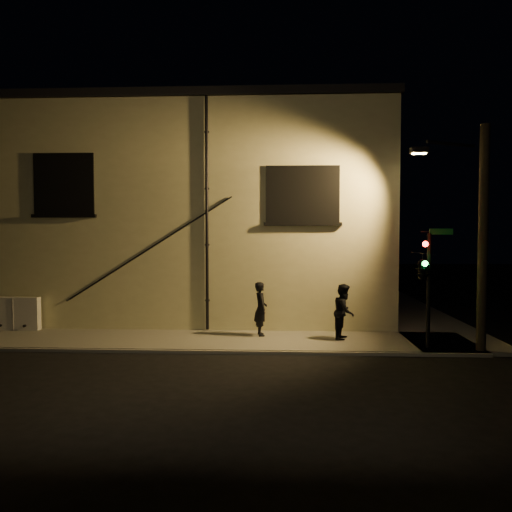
# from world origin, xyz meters

# --- Properties ---
(ground) EXTENTS (90.00, 90.00, 0.00)m
(ground) POSITION_xyz_m (0.00, 0.00, 0.00)
(ground) COLOR black
(sidewalk) EXTENTS (21.00, 16.00, 0.12)m
(sidewalk) POSITION_xyz_m (1.22, 4.39, 0.06)
(sidewalk) COLOR slate
(sidewalk) RESTS_ON ground
(building) EXTENTS (16.20, 12.23, 8.80)m
(building) POSITION_xyz_m (-3.00, 8.99, 4.40)
(building) COLOR beige
(building) RESTS_ON ground
(utility_cabinet) EXTENTS (1.80, 0.30, 1.19)m
(utility_cabinet) POSITION_xyz_m (-8.77, 2.70, 0.71)
(utility_cabinet) COLOR silver
(utility_cabinet) RESTS_ON sidewalk
(pedestrian_a) EXTENTS (0.57, 0.75, 1.84)m
(pedestrian_a) POSITION_xyz_m (0.15, 2.14, 1.04)
(pedestrian_a) COLOR black
(pedestrian_a) RESTS_ON sidewalk
(pedestrian_b) EXTENTS (0.92, 1.05, 1.82)m
(pedestrian_b) POSITION_xyz_m (2.93, 1.71, 1.03)
(pedestrian_b) COLOR black
(pedestrian_b) RESTS_ON sidewalk
(traffic_signal) EXTENTS (1.21, 2.13, 3.63)m
(traffic_signal) POSITION_xyz_m (5.11, 0.43, 2.57)
(traffic_signal) COLOR black
(traffic_signal) RESTS_ON sidewalk
(streetlamp_pole) EXTENTS (2.02, 1.38, 6.81)m
(streetlamp_pole) POSITION_xyz_m (6.70, 0.36, 3.65)
(streetlamp_pole) COLOR black
(streetlamp_pole) RESTS_ON ground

